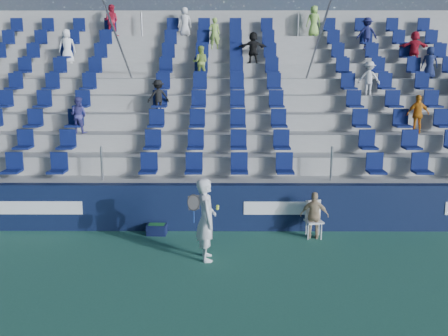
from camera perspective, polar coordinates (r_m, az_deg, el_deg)
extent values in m
plane|color=#2B6450|center=(10.09, -1.24, -12.85)|extent=(70.00, 70.00, 0.00)
cube|color=#0F1837|center=(12.83, -0.89, -4.48)|extent=(24.00, 0.30, 1.20)
cube|color=white|center=(13.72, -22.34, -4.23)|extent=(3.20, 0.02, 0.34)
cube|color=white|center=(12.73, 5.88, -4.59)|extent=(1.60, 0.02, 0.34)
cube|color=#A6A6A1|center=(13.38, -0.84, -3.79)|extent=(24.00, 0.85, 1.20)
cube|color=#A6A6A1|center=(14.14, -0.78, -1.88)|extent=(24.00, 0.85, 1.70)
cube|color=#A6A6A1|center=(14.91, -0.72, -0.16)|extent=(24.00, 0.85, 2.20)
cube|color=#A6A6A1|center=(15.70, -0.67, 1.38)|extent=(24.00, 0.85, 2.70)
cube|color=#A6A6A1|center=(16.49, -0.62, 2.78)|extent=(24.00, 0.85, 3.20)
cube|color=#A6A6A1|center=(17.29, -0.58, 4.05)|extent=(24.00, 0.85, 3.70)
cube|color=#A6A6A1|center=(18.10, -0.54, 5.20)|extent=(24.00, 0.85, 4.20)
cube|color=#A6A6A1|center=(18.92, -0.51, 6.26)|extent=(24.00, 0.85, 4.70)
cube|color=#A6A6A1|center=(19.75, -0.48, 7.23)|extent=(24.00, 0.85, 5.20)
cube|color=#A6A6A1|center=(20.38, -0.45, 8.78)|extent=(24.00, 0.50, 6.20)
cube|color=#0C174D|center=(13.16, -0.85, 0.20)|extent=(16.05, 0.50, 0.70)
cube|color=#0C174D|center=(13.90, -0.79, 2.93)|extent=(16.05, 0.50, 0.70)
cube|color=#0C174D|center=(14.68, -0.73, 5.38)|extent=(16.05, 0.50, 0.70)
cube|color=#0C174D|center=(15.47, -0.68, 7.58)|extent=(16.05, 0.50, 0.70)
cube|color=#0C174D|center=(16.29, -0.64, 9.57)|extent=(16.05, 0.50, 0.70)
cube|color=#0C174D|center=(17.13, -0.60, 11.36)|extent=(16.05, 0.50, 0.70)
cube|color=#0C174D|center=(17.98, -0.56, 12.98)|extent=(16.05, 0.50, 0.70)
cube|color=#0C174D|center=(18.85, -0.52, 14.45)|extent=(16.05, 0.50, 0.70)
cube|color=#0C174D|center=(19.72, -0.49, 15.80)|extent=(16.05, 0.50, 0.70)
cylinder|color=gray|center=(16.60, -11.30, 12.15)|extent=(0.06, 7.68, 4.55)
cylinder|color=gray|center=(16.51, 10.07, 12.20)|extent=(0.06, 7.68, 4.55)
imported|color=#19234D|center=(18.38, 22.46, 11.08)|extent=(0.59, 0.46, 1.06)
imported|color=silver|center=(19.75, -4.51, 16.30)|extent=(0.60, 0.48, 1.07)
imported|color=#8AB749|center=(18.81, -1.11, 15.11)|extent=(0.44, 0.31, 1.13)
imported|color=white|center=(16.86, 16.22, 9.82)|extent=(0.78, 0.58, 1.07)
imported|color=red|center=(20.17, -12.76, 16.10)|extent=(0.63, 0.52, 1.17)
imported|color=black|center=(15.55, -7.51, 8.10)|extent=(0.74, 0.56, 1.02)
imported|color=white|center=(18.78, -17.50, 13.12)|extent=(0.66, 0.53, 1.17)
imported|color=red|center=(19.10, 20.93, 12.76)|extent=(1.03, 0.35, 1.10)
imported|color=#92CE52|center=(19.96, 10.22, 16.19)|extent=(0.61, 0.45, 1.13)
imported|color=#191C4D|center=(19.49, 16.02, 14.56)|extent=(0.76, 0.47, 1.13)
imported|color=#403D87|center=(15.23, -16.28, 5.82)|extent=(0.60, 0.53, 1.06)
imported|color=black|center=(17.96, 3.34, 13.56)|extent=(1.04, 0.48, 1.08)
imported|color=orange|center=(15.63, 21.28, 5.75)|extent=(0.67, 0.31, 1.12)
imported|color=#99BA4A|center=(17.10, -2.72, 11.98)|extent=(0.53, 0.41, 1.08)
imported|color=silver|center=(10.84, -2.05, -5.89)|extent=(0.53, 0.72, 1.82)
cylinder|color=navy|center=(10.57, -3.47, -5.53)|extent=(0.03, 0.03, 0.28)
torus|color=black|center=(10.48, -3.49, -3.97)|extent=(0.30, 0.17, 0.28)
plane|color=#262626|center=(10.48, -3.49, -3.97)|extent=(0.30, 0.16, 0.29)
sphere|color=#CAEA36|center=(10.55, -0.74, -4.66)|extent=(0.07, 0.07, 0.07)
sphere|color=#CAEA36|center=(10.60, -0.74, -4.41)|extent=(0.07, 0.07, 0.07)
cube|color=white|center=(12.50, 10.23, -6.03)|extent=(0.47, 0.47, 0.04)
cube|color=white|center=(12.60, 10.13, -4.70)|extent=(0.39, 0.12, 0.49)
cylinder|color=white|center=(12.39, 9.59, -7.22)|extent=(0.03, 0.03, 0.40)
cylinder|color=white|center=(12.44, 11.05, -7.19)|extent=(0.03, 0.03, 0.40)
cylinder|color=white|center=(12.69, 9.36, -6.75)|extent=(0.03, 0.03, 0.40)
cylinder|color=white|center=(12.74, 10.79, -6.72)|extent=(0.03, 0.03, 0.40)
imported|color=tan|center=(12.40, 10.30, -5.35)|extent=(0.73, 0.41, 1.17)
cube|color=#0E1536|center=(12.71, -7.68, -6.97)|extent=(0.50, 0.34, 0.26)
cube|color=#1E662D|center=(12.69, -7.69, -6.71)|extent=(0.41, 0.25, 0.16)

